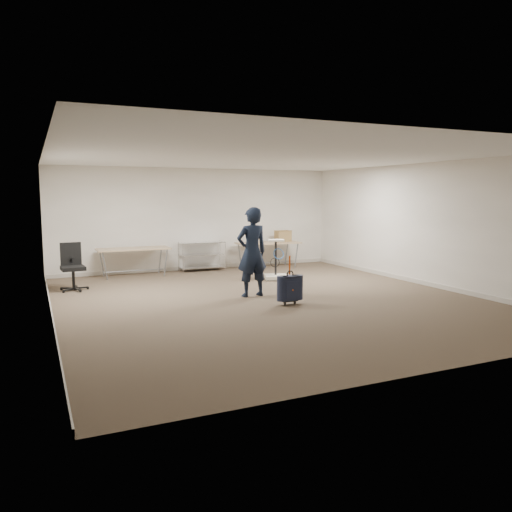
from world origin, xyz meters
name	(u,v)px	position (x,y,z in m)	size (l,w,h in m)	color
ground	(268,300)	(0.00, 0.00, 0.00)	(9.00, 9.00, 0.00)	#45392A
room_shell	(241,286)	(0.00, 1.38, 0.05)	(8.00, 9.00, 9.00)	beige
folding_table_left	(133,250)	(-1.90, 3.95, 0.68)	(1.80, 0.75, 0.73)	tan
folding_table_right	(268,244)	(1.90, 3.95, 0.68)	(1.80, 0.75, 0.73)	tan
wire_shelf	(202,255)	(0.00, 4.20, 0.44)	(1.22, 0.47, 0.80)	silver
person	(252,252)	(-0.16, 0.44, 0.91)	(0.67, 0.44, 1.83)	black
suitcase	(290,288)	(0.17, -0.59, 0.32)	(0.35, 0.20, 0.94)	black
office_chair	(73,276)	(-3.46, 2.64, 0.31)	(0.63, 0.63, 1.03)	black
equipment_cart	(276,269)	(1.20, 2.06, 0.26)	(0.69, 0.69, 0.99)	beige
cardboard_box	(283,236)	(2.42, 4.05, 0.89)	(0.42, 0.32, 0.32)	olive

